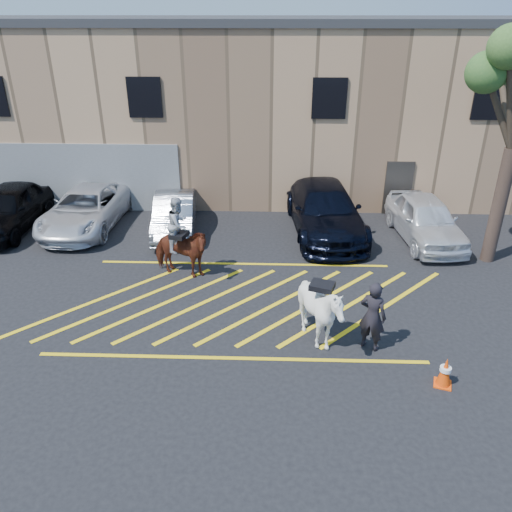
{
  "coord_description": "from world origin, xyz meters",
  "views": [
    {
      "loc": [
        0.91,
        -12.52,
        7.64
      ],
      "look_at": [
        0.47,
        0.2,
        1.3
      ],
      "focal_mm": 35.0,
      "sensor_mm": 36.0,
      "label": 1
    }
  ],
  "objects_px": {
    "car_black_suv": "(8,208)",
    "car_blue_suv": "(325,209)",
    "car_silver_sedan": "(174,214)",
    "handler": "(373,316)",
    "car_white_pickup": "(86,209)",
    "car_white_suv": "(425,219)",
    "mounted_bay": "(180,245)",
    "saddled_white": "(320,312)",
    "traffic_cone": "(445,372)"
  },
  "relations": [
    {
      "from": "car_silver_sedan",
      "to": "handler",
      "type": "xyz_separation_m",
      "value": [
        6.17,
        -7.11,
        0.23
      ]
    },
    {
      "from": "handler",
      "to": "mounted_bay",
      "type": "bearing_deg",
      "value": -2.23
    },
    {
      "from": "car_blue_suv",
      "to": "handler",
      "type": "distance_m",
      "value": 7.32
    },
    {
      "from": "handler",
      "to": "car_white_pickup",
      "type": "bearing_deg",
      "value": -5.95
    },
    {
      "from": "car_black_suv",
      "to": "mounted_bay",
      "type": "height_order",
      "value": "mounted_bay"
    },
    {
      "from": "car_white_suv",
      "to": "handler",
      "type": "xyz_separation_m",
      "value": [
        -3.06,
        -6.65,
        0.13
      ]
    },
    {
      "from": "car_black_suv",
      "to": "mounted_bay",
      "type": "bearing_deg",
      "value": -26.42
    },
    {
      "from": "car_silver_sedan",
      "to": "car_white_suv",
      "type": "height_order",
      "value": "car_white_suv"
    },
    {
      "from": "mounted_bay",
      "to": "traffic_cone",
      "type": "distance_m",
      "value": 8.39
    },
    {
      "from": "car_black_suv",
      "to": "car_white_pickup",
      "type": "height_order",
      "value": "car_black_suv"
    },
    {
      "from": "car_silver_sedan",
      "to": "car_white_pickup",
      "type": "bearing_deg",
      "value": 168.56
    },
    {
      "from": "saddled_white",
      "to": "car_blue_suv",
      "type": "bearing_deg",
      "value": 84.08
    },
    {
      "from": "handler",
      "to": "saddled_white",
      "type": "xyz_separation_m",
      "value": [
        -1.26,
        0.12,
        0.02
      ]
    },
    {
      "from": "handler",
      "to": "mounted_bay",
      "type": "relative_size",
      "value": 0.71
    },
    {
      "from": "saddled_white",
      "to": "traffic_cone",
      "type": "distance_m",
      "value": 3.12
    },
    {
      "from": "car_black_suv",
      "to": "mounted_bay",
      "type": "xyz_separation_m",
      "value": [
        7.19,
        -3.54,
        0.22
      ]
    },
    {
      "from": "car_black_suv",
      "to": "handler",
      "type": "bearing_deg",
      "value": -29.82
    },
    {
      "from": "car_black_suv",
      "to": "traffic_cone",
      "type": "relative_size",
      "value": 6.76
    },
    {
      "from": "car_white_pickup",
      "to": "handler",
      "type": "bearing_deg",
      "value": -35.52
    },
    {
      "from": "saddled_white",
      "to": "car_silver_sedan",
      "type": "bearing_deg",
      "value": 125.09
    },
    {
      "from": "saddled_white",
      "to": "handler",
      "type": "bearing_deg",
      "value": -5.58
    },
    {
      "from": "handler",
      "to": "mounted_bay",
      "type": "distance_m",
      "value": 6.41
    },
    {
      "from": "car_black_suv",
      "to": "car_blue_suv",
      "type": "bearing_deg",
      "value": 0.74
    },
    {
      "from": "traffic_cone",
      "to": "saddled_white",
      "type": "bearing_deg",
      "value": 151.31
    },
    {
      "from": "car_white_pickup",
      "to": "traffic_cone",
      "type": "bearing_deg",
      "value": -36.32
    },
    {
      "from": "handler",
      "to": "saddled_white",
      "type": "distance_m",
      "value": 1.27
    },
    {
      "from": "car_blue_suv",
      "to": "car_white_suv",
      "type": "height_order",
      "value": "car_blue_suv"
    },
    {
      "from": "saddled_white",
      "to": "car_black_suv",
      "type": "bearing_deg",
      "value": 148.18
    },
    {
      "from": "car_silver_sedan",
      "to": "handler",
      "type": "height_order",
      "value": "handler"
    },
    {
      "from": "car_white_suv",
      "to": "handler",
      "type": "relative_size",
      "value": 2.51
    },
    {
      "from": "car_blue_suv",
      "to": "traffic_cone",
      "type": "bearing_deg",
      "value": -82.98
    },
    {
      "from": "car_white_pickup",
      "to": "car_white_suv",
      "type": "bearing_deg",
      "value": -1.38
    },
    {
      "from": "car_blue_suv",
      "to": "car_black_suv",
      "type": "bearing_deg",
      "value": 175.31
    },
    {
      "from": "car_black_suv",
      "to": "saddled_white",
      "type": "height_order",
      "value": "saddled_white"
    },
    {
      "from": "car_white_pickup",
      "to": "traffic_cone",
      "type": "relative_size",
      "value": 7.23
    },
    {
      "from": "car_black_suv",
      "to": "car_white_pickup",
      "type": "relative_size",
      "value": 0.93
    },
    {
      "from": "car_blue_suv",
      "to": "saddled_white",
      "type": "relative_size",
      "value": 2.83
    },
    {
      "from": "car_white_pickup",
      "to": "saddled_white",
      "type": "bearing_deg",
      "value": -38.98
    },
    {
      "from": "car_blue_suv",
      "to": "mounted_bay",
      "type": "height_order",
      "value": "mounted_bay"
    },
    {
      "from": "car_silver_sedan",
      "to": "saddled_white",
      "type": "bearing_deg",
      "value": -61.42
    },
    {
      "from": "car_blue_suv",
      "to": "mounted_bay",
      "type": "relative_size",
      "value": 2.29
    },
    {
      "from": "car_white_suv",
      "to": "mounted_bay",
      "type": "bearing_deg",
      "value": -165.38
    },
    {
      "from": "mounted_bay",
      "to": "car_black_suv",
      "type": "bearing_deg",
      "value": 153.8
    },
    {
      "from": "car_black_suv",
      "to": "traffic_cone",
      "type": "height_order",
      "value": "car_black_suv"
    },
    {
      "from": "car_silver_sedan",
      "to": "handler",
      "type": "relative_size",
      "value": 2.27
    },
    {
      "from": "car_silver_sedan",
      "to": "mounted_bay",
      "type": "xyz_separation_m",
      "value": [
        0.84,
        -3.54,
        0.36
      ]
    },
    {
      "from": "handler",
      "to": "saddled_white",
      "type": "height_order",
      "value": "saddled_white"
    },
    {
      "from": "car_silver_sedan",
      "to": "saddled_white",
      "type": "relative_size",
      "value": 1.98
    },
    {
      "from": "car_black_suv",
      "to": "car_blue_suv",
      "type": "height_order",
      "value": "car_blue_suv"
    },
    {
      "from": "car_white_pickup",
      "to": "traffic_cone",
      "type": "xyz_separation_m",
      "value": [
        11.07,
        -8.76,
        -0.37
      ]
    }
  ]
}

